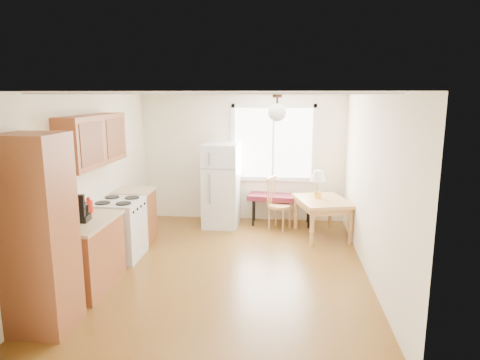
# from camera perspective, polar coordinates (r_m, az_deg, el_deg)

# --- Properties ---
(room_shell) EXTENTS (4.60, 5.60, 2.62)m
(room_shell) POSITION_cam_1_polar(r_m,az_deg,el_deg) (6.02, -1.94, -0.41)
(room_shell) COLOR #573411
(room_shell) RESTS_ON ground
(kitchen_run) EXTENTS (0.65, 3.40, 2.20)m
(kitchen_run) POSITION_cam_1_polar(r_m,az_deg,el_deg) (6.01, -19.26, -5.09)
(kitchen_run) COLOR brown
(kitchen_run) RESTS_ON ground
(window_unit) EXTENTS (1.64, 0.05, 1.51)m
(window_unit) POSITION_cam_1_polar(r_m,az_deg,el_deg) (8.37, 4.45, 4.95)
(window_unit) COLOR white
(window_unit) RESTS_ON room_shell
(pendant_light) EXTENTS (0.26, 0.26, 0.40)m
(pendant_light) POSITION_cam_1_polar(r_m,az_deg,el_deg) (6.25, 4.96, 9.10)
(pendant_light) COLOR #322116
(pendant_light) RESTS_ON room_shell
(refrigerator) EXTENTS (0.67, 0.69, 1.58)m
(refrigerator) POSITION_cam_1_polar(r_m,az_deg,el_deg) (8.07, -2.53, -0.74)
(refrigerator) COLOR silver
(refrigerator) RESTS_ON ground
(bench) EXTENTS (1.31, 0.64, 0.58)m
(bench) POSITION_cam_1_polar(r_m,az_deg,el_deg) (8.26, 5.50, -2.45)
(bench) COLOR #581422
(bench) RESTS_ON ground
(dining_table) EXTENTS (1.06, 1.25, 0.67)m
(dining_table) POSITION_cam_1_polar(r_m,az_deg,el_deg) (7.65, 10.91, -3.28)
(dining_table) COLOR #B77E46
(dining_table) RESTS_ON ground
(chair) EXTENTS (0.48, 0.47, 0.96)m
(chair) POSITION_cam_1_polar(r_m,az_deg,el_deg) (8.01, 4.74, -2.59)
(chair) COLOR #B77E46
(chair) RESTS_ON ground
(table_lamp) EXTENTS (0.28, 0.28, 0.49)m
(table_lamp) POSITION_cam_1_polar(r_m,az_deg,el_deg) (7.65, 10.36, 0.26)
(table_lamp) COLOR gold
(table_lamp) RESTS_ON dining_table
(coffee_maker) EXTENTS (0.21, 0.26, 0.37)m
(coffee_maker) POSITION_cam_1_polar(r_m,az_deg,el_deg) (5.74, -20.52, -3.94)
(coffee_maker) COLOR black
(coffee_maker) RESTS_ON kitchen_run
(kettle) EXTENTS (0.11, 0.11, 0.22)m
(kettle) POSITION_cam_1_polar(r_m,az_deg,el_deg) (6.16, -19.52, -3.27)
(kettle) COLOR red
(kettle) RESTS_ON kitchen_run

